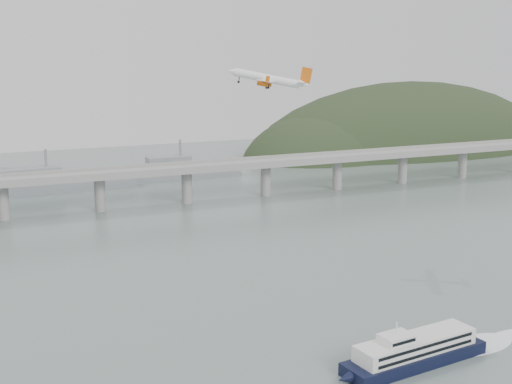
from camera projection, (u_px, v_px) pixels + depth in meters
name	position (u px, v px, depth m)	size (l,w,h in m)	color
ground	(328.00, 340.00, 209.44)	(900.00, 900.00, 0.00)	slate
bridge	(151.00, 176.00, 384.61)	(800.00, 22.00, 23.90)	gray
headland	(420.00, 169.00, 622.92)	(365.00, 155.00, 156.00)	#1F2E19
ferry	(415.00, 351.00, 193.11)	(75.28, 19.11, 14.21)	black
airliner	(269.00, 79.00, 253.55)	(28.64, 26.95, 8.42)	white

